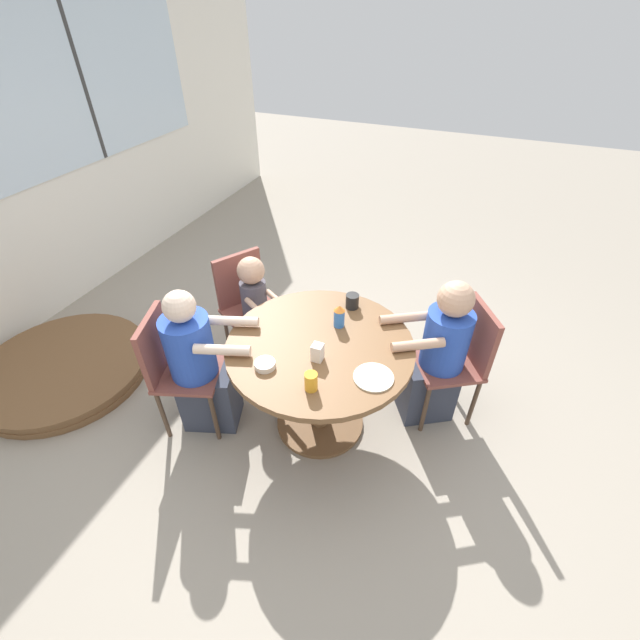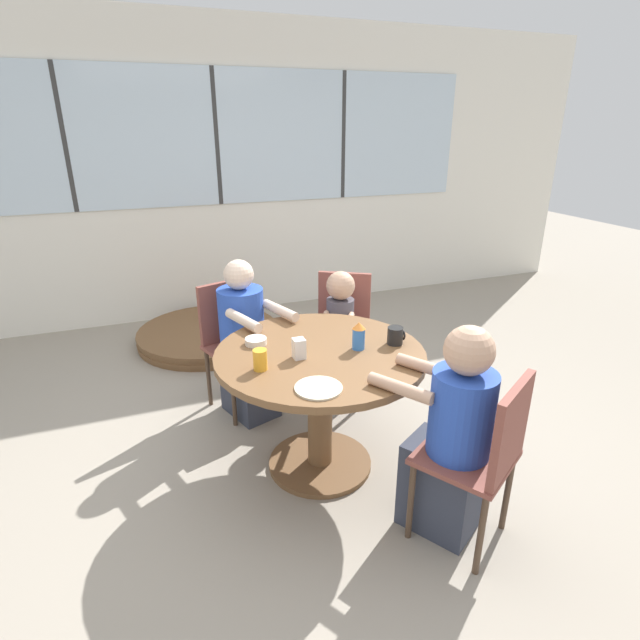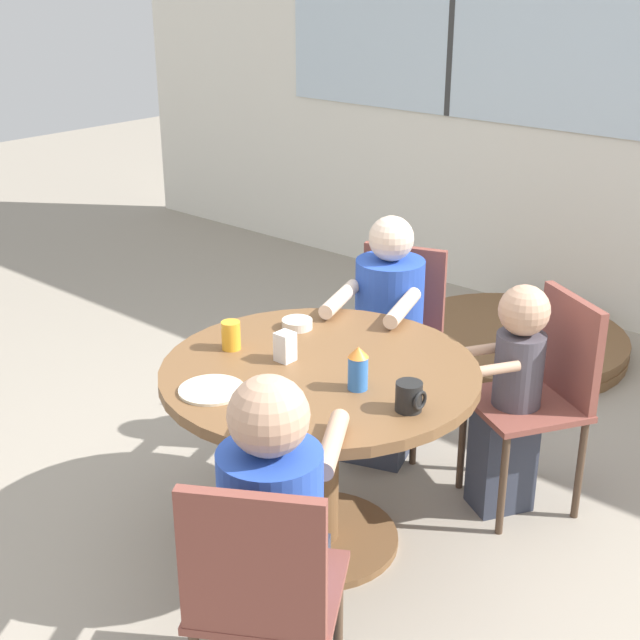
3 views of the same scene
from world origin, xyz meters
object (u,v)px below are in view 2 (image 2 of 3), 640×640
(bowl_white_shallow, at_px, (256,341))
(milk_carton_small, at_px, (299,349))
(chair_for_woman_green_shirt, at_px, (233,334))
(person_woman_green_shirt, at_px, (246,347))
(person_toddler, at_px, (339,338))
(chair_for_toddler, at_px, (342,323))
(folded_table_stack, at_px, (209,335))
(coffee_mug, at_px, (396,336))
(sippy_cup, at_px, (359,335))
(chair_for_man_blue_shirt, at_px, (486,450))
(juice_glass, at_px, (260,360))
(person_man_blue_shirt, at_px, (451,441))

(bowl_white_shallow, bearing_deg, milk_carton_small, -55.98)
(chair_for_woman_green_shirt, bearing_deg, person_woman_green_shirt, 90.00)
(person_woman_green_shirt, bearing_deg, milk_carton_small, 79.90)
(person_toddler, bearing_deg, chair_for_toddler, -90.00)
(person_toddler, bearing_deg, folded_table_stack, -31.24)
(coffee_mug, bearing_deg, bowl_white_shallow, 159.75)
(person_woman_green_shirt, distance_m, sippy_cup, 0.96)
(chair_for_man_blue_shirt, relative_size, juice_glass, 8.24)
(sippy_cup, bearing_deg, bowl_white_shallow, 153.18)
(chair_for_man_blue_shirt, height_order, coffee_mug, chair_for_man_blue_shirt)
(person_woman_green_shirt, bearing_deg, chair_for_woman_green_shirt, -90.00)
(juice_glass, bearing_deg, sippy_cup, 5.03)
(chair_for_man_blue_shirt, relative_size, person_woman_green_shirt, 0.82)
(milk_carton_small, bearing_deg, chair_for_woman_green_shirt, 100.68)
(person_man_blue_shirt, xyz_separation_m, sippy_cup, (-0.20, 0.62, 0.32))
(chair_for_woman_green_shirt, relative_size, chair_for_toddler, 1.00)
(person_man_blue_shirt, xyz_separation_m, folded_table_stack, (-0.73, 2.70, -0.44))
(person_woman_green_shirt, height_order, person_toddler, person_woman_green_shirt)
(chair_for_woman_green_shirt, height_order, chair_for_man_blue_shirt, same)
(milk_carton_small, bearing_deg, person_toddler, 53.29)
(juice_glass, distance_m, milk_carton_small, 0.23)
(chair_for_woman_green_shirt, distance_m, person_man_blue_shirt, 1.70)
(chair_for_toddler, bearing_deg, chair_for_man_blue_shirt, 120.98)
(chair_for_toddler, height_order, bowl_white_shallow, chair_for_toddler)
(chair_for_man_blue_shirt, bearing_deg, coffee_mug, 63.54)
(person_man_blue_shirt, height_order, milk_carton_small, person_man_blue_shirt)
(chair_for_man_blue_shirt, bearing_deg, chair_for_woman_green_shirt, 83.88)
(chair_for_toddler, distance_m, juice_glass, 1.25)
(chair_for_toddler, distance_m, milk_carton_small, 1.08)
(milk_carton_small, bearing_deg, person_man_blue_shirt, -49.49)
(milk_carton_small, height_order, folded_table_stack, milk_carton_small)
(chair_for_toddler, relative_size, person_toddler, 0.93)
(coffee_mug, xyz_separation_m, folded_table_stack, (-0.75, 2.09, -0.73))
(chair_for_woman_green_shirt, height_order, person_man_blue_shirt, person_man_blue_shirt)
(chair_for_man_blue_shirt, xyz_separation_m, folded_table_stack, (-0.81, 2.84, -0.47))
(chair_for_man_blue_shirt, relative_size, person_man_blue_shirt, 0.81)
(person_woman_green_shirt, bearing_deg, chair_for_toddler, 167.02)
(folded_table_stack, bearing_deg, person_man_blue_shirt, -74.96)
(chair_for_man_blue_shirt, bearing_deg, chair_for_toddler, 59.02)
(person_woman_green_shirt, relative_size, bowl_white_shallow, 9.03)
(chair_for_toddler, relative_size, person_man_blue_shirt, 0.81)
(chair_for_toddler, relative_size, juice_glass, 8.24)
(milk_carton_small, bearing_deg, person_woman_green_shirt, 98.91)
(chair_for_woman_green_shirt, height_order, chair_for_toddler, same)
(chair_for_man_blue_shirt, height_order, juice_glass, chair_for_man_blue_shirt)
(chair_for_toddler, height_order, folded_table_stack, chair_for_toddler)
(bowl_white_shallow, bearing_deg, chair_for_woman_green_shirt, 90.57)
(chair_for_toddler, xyz_separation_m, coffee_mug, (-0.05, -0.86, 0.26))
(chair_for_man_blue_shirt, height_order, person_man_blue_shirt, person_man_blue_shirt)
(folded_table_stack, bearing_deg, person_toddler, -61.95)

